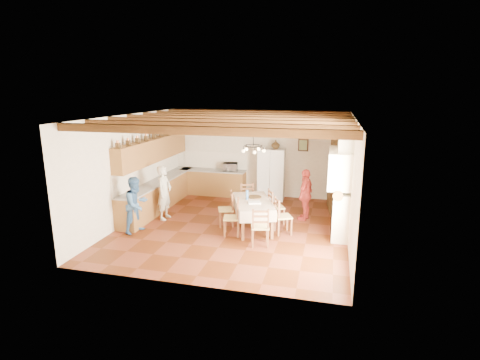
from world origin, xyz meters
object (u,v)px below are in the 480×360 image
(dining_table, at_px, (253,204))
(person_woman_blue, at_px, (136,205))
(chair_right_far, at_px, (276,206))
(microwave, at_px, (230,167))
(refrigerator, at_px, (272,174))
(chair_left_near, at_px, (232,217))
(chair_end_far, at_px, (247,200))
(hutch, at_px, (339,172))
(person_woman_red, at_px, (306,195))
(chair_right_near, at_px, (283,216))
(chair_left_far, at_px, (226,209))
(person_man, at_px, (164,193))
(chair_end_near, at_px, (260,226))

(dining_table, bearing_deg, person_woman_blue, -161.31)
(chair_right_far, distance_m, microwave, 3.13)
(refrigerator, distance_m, microwave, 1.46)
(chair_left_near, height_order, chair_end_far, same)
(hutch, relative_size, person_woman_red, 1.62)
(refrigerator, xyz_separation_m, chair_right_near, (0.82, -3.08, -0.39))
(chair_right_near, relative_size, microwave, 1.94)
(microwave, bearing_deg, chair_right_near, -63.32)
(chair_left_far, bearing_deg, hutch, 105.95)
(dining_table, bearing_deg, microwave, 115.95)
(dining_table, bearing_deg, person_man, 176.78)
(chair_left_far, xyz_separation_m, person_woman_red, (2.08, 1.02, 0.26))
(chair_right_far, relative_size, person_woman_red, 0.65)
(hutch, bearing_deg, refrigerator, 158.34)
(hutch, height_order, dining_table, hutch)
(chair_right_far, bearing_deg, dining_table, 111.09)
(person_woman_red, bearing_deg, person_woman_blue, -47.95)
(chair_right_near, distance_m, chair_end_near, 0.99)
(chair_left_near, bearing_deg, microwave, -176.47)
(refrigerator, relative_size, person_man, 1.11)
(chair_left_near, xyz_separation_m, chair_right_near, (1.27, 0.43, 0.00))
(chair_left_far, distance_m, person_woman_red, 2.33)
(refrigerator, height_order, hutch, hutch)
(chair_left_far, bearing_deg, microwave, 172.25)
(hutch, xyz_separation_m, chair_end_far, (-2.59, -1.29, -0.73))
(refrigerator, bearing_deg, person_woman_red, -56.89)
(chair_right_near, distance_m, microwave, 3.89)
(chair_right_near, bearing_deg, chair_end_far, 22.41)
(refrigerator, relative_size, chair_left_far, 1.81)
(person_man, bearing_deg, person_woman_red, -75.28)
(dining_table, distance_m, person_woman_blue, 3.05)
(chair_right_near, relative_size, chair_end_near, 1.00)
(person_woman_blue, bearing_deg, chair_right_near, -60.95)
(dining_table, relative_size, chair_left_far, 2.07)
(chair_left_near, bearing_deg, chair_left_far, -164.28)
(refrigerator, xyz_separation_m, person_man, (-2.65, -2.77, -0.09))
(person_man, bearing_deg, dining_table, -91.64)
(chair_right_far, height_order, microwave, microwave)
(hutch, bearing_deg, chair_right_far, -140.10)
(chair_right_far, height_order, person_man, person_man)
(microwave, bearing_deg, hutch, -20.02)
(chair_right_far, bearing_deg, person_man, 71.73)
(refrigerator, height_order, chair_left_near, refrigerator)
(person_man, relative_size, person_woman_red, 1.06)
(dining_table, xyz_separation_m, person_man, (-2.63, 0.15, 0.09))
(chair_left_far, relative_size, microwave, 1.94)
(chair_right_far, bearing_deg, refrigerator, -13.53)
(chair_left_near, distance_m, chair_left_far, 0.72)
(person_man, relative_size, microwave, 3.17)
(person_man, distance_m, microwave, 3.06)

